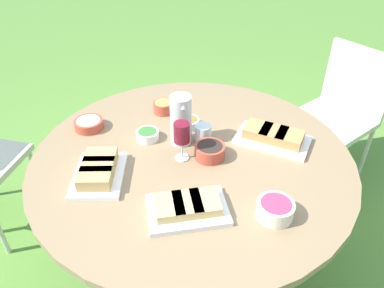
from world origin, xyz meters
name	(u,v)px	position (x,y,z in m)	size (l,w,h in m)	color
ground_plane	(192,257)	(0.00, 0.00, 0.00)	(40.00, 40.00, 0.00)	#5B8C38
dining_table	(192,173)	(0.00, 0.00, 0.62)	(1.42, 1.42, 0.72)	#4C4C51
chair_near_left	(342,107)	(-0.44, 1.14, 0.52)	(0.56, 0.55, 0.89)	beige
water_pitcher	(181,120)	(-0.11, -0.02, 0.84)	(0.10, 0.10, 0.24)	silver
wine_glass	(182,134)	(0.01, -0.05, 0.85)	(0.07, 0.07, 0.18)	silver
platter_bread_main	(188,207)	(0.32, -0.12, 0.74)	(0.23, 0.32, 0.06)	white
platter_charcuterie	(273,137)	(0.02, 0.39, 0.75)	(0.36, 0.37, 0.07)	white
platter_sandwich_side	(99,171)	(0.03, -0.41, 0.75)	(0.33, 0.27, 0.07)	white
bowl_fries	(163,107)	(-0.40, -0.03, 0.75)	(0.10, 0.10, 0.06)	#B74733
bowl_salad	(147,135)	(-0.18, -0.16, 0.74)	(0.10, 0.10, 0.04)	white
bowl_olives	(210,151)	(0.04, 0.07, 0.75)	(0.13, 0.13, 0.06)	#B74733
bowl_dip_red	(275,209)	(0.44, 0.18, 0.75)	(0.14, 0.14, 0.06)	beige
bowl_dip_cream	(89,124)	(-0.35, -0.42, 0.74)	(0.14, 0.14, 0.05)	#B74733
bowl_roasted_veg	(189,122)	(-0.22, 0.05, 0.74)	(0.10, 0.10, 0.05)	white
cup_water_near	(203,133)	(-0.09, 0.08, 0.76)	(0.08, 0.08, 0.08)	silver
handbag	(253,124)	(-0.97, 0.80, 0.13)	(0.30, 0.14, 0.37)	#232328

